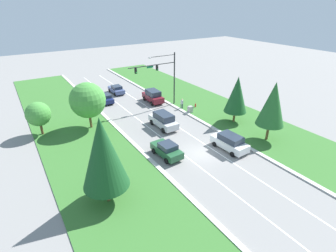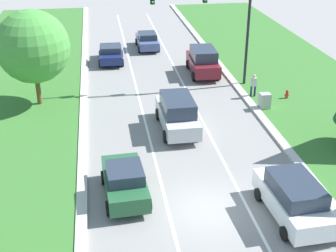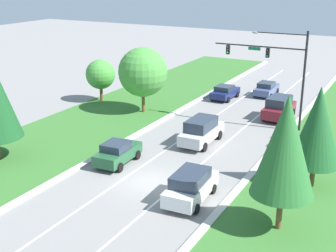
% 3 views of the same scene
% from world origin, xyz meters
% --- Properties ---
extents(ground_plane, '(160.00, 160.00, 0.00)m').
position_xyz_m(ground_plane, '(0.00, 0.00, 0.00)').
color(ground_plane, gray).
extents(curb_strip_right, '(0.50, 90.00, 0.15)m').
position_xyz_m(curb_strip_right, '(5.65, 0.00, 0.07)').
color(curb_strip_right, beige).
rests_on(curb_strip_right, ground_plane).
extents(curb_strip_left, '(0.50, 90.00, 0.15)m').
position_xyz_m(curb_strip_left, '(-5.65, 0.00, 0.07)').
color(curb_strip_left, beige).
rests_on(curb_strip_left, ground_plane).
extents(lane_stripe_inner_left, '(0.14, 81.00, 0.01)m').
position_xyz_m(lane_stripe_inner_left, '(-1.80, 0.00, 0.00)').
color(lane_stripe_inner_left, white).
rests_on(lane_stripe_inner_left, ground_plane).
extents(lane_stripe_inner_right, '(0.14, 81.00, 0.01)m').
position_xyz_m(lane_stripe_inner_right, '(1.80, 0.00, 0.00)').
color(lane_stripe_inner_right, white).
rests_on(lane_stripe_inner_right, ground_plane).
extents(traffic_signal_mast, '(8.23, 0.41, 8.68)m').
position_xyz_m(traffic_signal_mast, '(4.09, 15.14, 5.76)').
color(traffic_signal_mast, black).
rests_on(traffic_signal_mast, ground_plane).
extents(forest_sedan, '(2.19, 4.25, 1.69)m').
position_xyz_m(forest_sedan, '(-3.62, 1.60, 0.86)').
color(forest_sedan, '#235633').
rests_on(forest_sedan, ground_plane).
extents(white_suv, '(2.31, 4.72, 1.89)m').
position_xyz_m(white_suv, '(3.51, -1.04, 0.96)').
color(white_suv, white).
rests_on(white_suv, ground_plane).
extents(silver_suv, '(2.18, 5.10, 2.12)m').
position_xyz_m(silver_suv, '(0.02, 8.30, 1.09)').
color(silver_suv, silver).
rests_on(silver_suv, ground_plane).
extents(navy_sedan, '(2.19, 4.24, 1.51)m').
position_xyz_m(navy_sedan, '(-3.37, 22.11, 0.77)').
color(navy_sedan, navy).
rests_on(navy_sedan, ground_plane).
extents(burgundy_suv, '(2.31, 4.85, 2.15)m').
position_xyz_m(burgundy_suv, '(3.75, 17.88, 1.09)').
color(burgundy_suv, maroon).
rests_on(burgundy_suv, ground_plane).
extents(slate_blue_sedan, '(1.99, 4.35, 1.54)m').
position_xyz_m(slate_blue_sedan, '(0.19, 25.75, 0.78)').
color(slate_blue_sedan, '#475684').
rests_on(slate_blue_sedan, ground_plane).
extents(utility_cabinet, '(0.70, 0.60, 1.10)m').
position_xyz_m(utility_cabinet, '(6.29, 10.46, 0.55)').
color(utility_cabinet, '#9E9E99').
rests_on(utility_cabinet, ground_plane).
extents(pedestrian, '(0.42, 0.30, 1.69)m').
position_xyz_m(pedestrian, '(6.19, 12.59, 0.94)').
color(pedestrian, '#232842').
rests_on(pedestrian, ground_plane).
extents(fire_hydrant, '(0.34, 0.20, 0.70)m').
position_xyz_m(fire_hydrant, '(8.43, 11.87, 0.34)').
color(fire_hydrant, red).
rests_on(fire_hydrant, ground_plane).
extents(oak_far_left_tree, '(4.77, 4.77, 6.45)m').
position_xyz_m(oak_far_left_tree, '(-8.59, 13.53, 4.06)').
color(oak_far_left_tree, brown).
rests_on(oak_far_left_tree, ground_plane).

